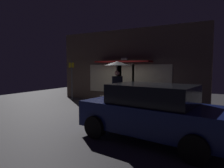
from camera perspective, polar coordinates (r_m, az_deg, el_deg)
ground_plane at (r=9.87m, az=-2.18°, el=-7.07°), size 18.00×18.00×0.00m
building_facade at (r=11.69m, az=4.03°, el=4.74°), size 8.70×1.00×4.08m
person_with_umbrella at (r=9.59m, az=1.46°, el=3.38°), size 1.16×1.16×2.28m
parked_car at (r=5.91m, az=10.97°, el=-7.51°), size 4.14×2.23×1.54m
street_sign_post at (r=12.73m, az=-11.01°, el=1.64°), size 0.40×0.07×2.37m
sidewalk_bollard at (r=11.27m, az=-2.59°, el=-4.36°), size 0.29×0.29×0.47m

